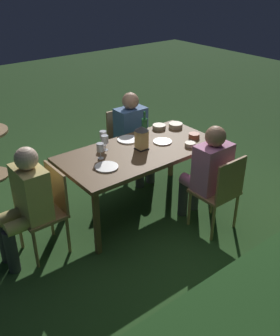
{
  "coord_description": "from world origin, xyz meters",
  "views": [
    {
      "loc": [
        2.33,
        2.95,
        2.55
      ],
      "look_at": [
        0.0,
        0.0,
        0.53
      ],
      "focal_mm": 40.98,
      "sensor_mm": 36.0,
      "label": 1
    }
  ],
  "objects": [
    {
      "name": "plate_c",
      "position": [
        -0.05,
        -0.28,
        0.77
      ],
      "size": [
        0.25,
        0.25,
        0.01
      ],
      "primitive_type": "cylinder",
      "color": "white",
      "rests_on": "dining_table"
    },
    {
      "name": "bowl_bread",
      "position": [
        -0.55,
        -0.32,
        0.79
      ],
      "size": [
        0.16,
        0.16,
        0.05
      ],
      "color": "#BCAD8E",
      "rests_on": "dining_table"
    },
    {
      "name": "wine_glass_c",
      "position": [
        0.3,
        -0.22,
        0.88
      ],
      "size": [
        0.08,
        0.08,
        0.17
      ],
      "color": "silver",
      "rests_on": "dining_table"
    },
    {
      "name": "plate_b",
      "position": [
        -0.32,
        0.01,
        0.77
      ],
      "size": [
        0.21,
        0.21,
        0.01
      ],
      "primitive_type": "cylinder",
      "color": "silver",
      "rests_on": "dining_table"
    },
    {
      "name": "lantern_centerpiece",
      "position": [
        -0.02,
        0.0,
        0.91
      ],
      "size": [
        0.15,
        0.15,
        0.27
      ],
      "color": "black",
      "rests_on": "dining_table"
    },
    {
      "name": "wine_glass_b",
      "position": [
        0.25,
        -0.34,
        0.88
      ],
      "size": [
        0.08,
        0.08,
        0.17
      ],
      "color": "silver",
      "rests_on": "dining_table"
    },
    {
      "name": "plate_a",
      "position": [
        0.52,
        0.12,
        0.77
      ],
      "size": [
        0.24,
        0.24,
        0.01
      ],
      "primitive_type": "cylinder",
      "color": "silver",
      "rests_on": "dining_table"
    },
    {
      "name": "person_in_pink",
      "position": [
        -0.4,
        0.63,
        0.64
      ],
      "size": [
        0.38,
        0.47,
        1.15
      ],
      "color": "#C675A3",
      "rests_on": "ground"
    },
    {
      "name": "chair_head_far",
      "position": [
        1.13,
        0.0,
        0.49
      ],
      "size": [
        0.4,
        0.42,
        0.87
      ],
      "color": "#937047",
      "rests_on": "ground"
    },
    {
      "name": "dining_table",
      "position": [
        0.0,
        0.0,
        0.7
      ],
      "size": [
        1.77,
        0.87,
        0.76
      ],
      "color": "brown",
      "rests_on": "ground"
    },
    {
      "name": "person_in_blue",
      "position": [
        -0.4,
        -0.63,
        0.64
      ],
      "size": [
        0.38,
        0.47,
        1.15
      ],
      "color": "#426699",
      "rests_on": "ground"
    },
    {
      "name": "bowl_salad",
      "position": [
        -0.49,
        0.28,
        0.78
      ],
      "size": [
        0.12,
        0.12,
        0.04
      ],
      "color": "#BCAD8E",
      "rests_on": "dining_table"
    },
    {
      "name": "person_in_mustard",
      "position": [
        1.33,
        0.0,
        0.64
      ],
      "size": [
        0.48,
        0.38,
        1.15
      ],
      "color": "tan",
      "rests_on": "ground"
    },
    {
      "name": "chair_side_left_a",
      "position": [
        -0.4,
        -0.83,
        0.49
      ],
      "size": [
        0.42,
        0.4,
        0.87
      ],
      "color": "#937047",
      "rests_on": "ground"
    },
    {
      "name": "chair_side_right_a",
      "position": [
        -0.4,
        0.83,
        0.49
      ],
      "size": [
        0.42,
        0.4,
        0.87
      ],
      "color": "#937047",
      "rests_on": "ground"
    },
    {
      "name": "green_bottle_on_table",
      "position": [
        -0.29,
        -0.29,
        0.87
      ],
      "size": [
        0.07,
        0.07,
        0.29
      ],
      "color": "#195128",
      "rests_on": "dining_table"
    },
    {
      "name": "bowl_olives",
      "position": [
        -0.69,
        0.14,
        0.79
      ],
      "size": [
        0.13,
        0.13,
        0.05
      ],
      "color": "#9E5138",
      "rests_on": "dining_table"
    },
    {
      "name": "bowl_dip",
      "position": [
        -0.74,
        -0.23,
        0.79
      ],
      "size": [
        0.17,
        0.17,
        0.05
      ],
      "color": "#BCAD8E",
      "rests_on": "dining_table"
    },
    {
      "name": "ground_plane",
      "position": [
        0.0,
        0.0,
        0.0
      ],
      "size": [
        16.0,
        16.0,
        0.0
      ],
      "primitive_type": "plane",
      "color": "#26471E"
    },
    {
      "name": "wine_glass_a",
      "position": [
        0.45,
        -0.09,
        0.88
      ],
      "size": [
        0.08,
        0.08,
        0.17
      ],
      "color": "silver",
      "rests_on": "dining_table"
    }
  ]
}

